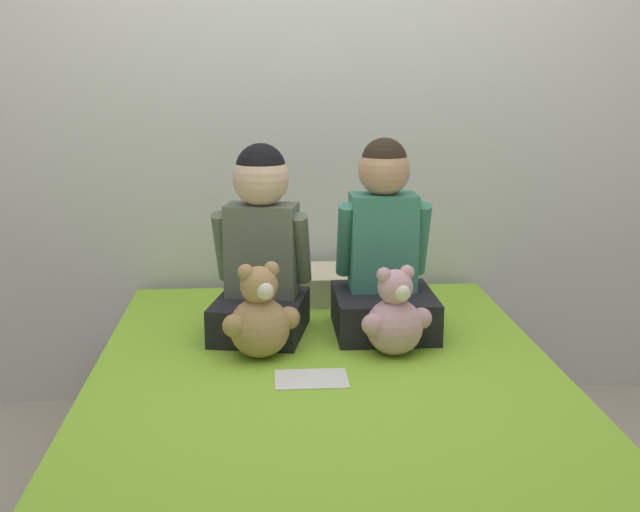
# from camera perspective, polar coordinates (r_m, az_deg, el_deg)

# --- Properties ---
(wall_behind_bed) EXTENTS (8.00, 0.06, 2.50)m
(wall_behind_bed) POSITION_cam_1_polar(r_m,az_deg,el_deg) (3.26, -0.91, 11.08)
(wall_behind_bed) COLOR silver
(wall_behind_bed) RESTS_ON ground_plane
(bed) EXTENTS (1.41, 2.01, 0.50)m
(bed) POSITION_cam_1_polar(r_m,az_deg,el_deg) (2.46, 0.59, -14.00)
(bed) COLOR #473828
(bed) RESTS_ON ground_plane
(child_on_left) EXTENTS (0.36, 0.40, 0.64)m
(child_on_left) POSITION_cam_1_polar(r_m,az_deg,el_deg) (2.68, -4.22, 0.45)
(child_on_left) COLOR black
(child_on_left) RESTS_ON bed
(child_on_right) EXTENTS (0.33, 0.36, 0.65)m
(child_on_right) POSITION_cam_1_polar(r_m,az_deg,el_deg) (2.71, 4.55, 0.10)
(child_on_right) COLOR black
(child_on_right) RESTS_ON bed
(teddy_bear_held_by_left_child) EXTENTS (0.24, 0.19, 0.30)m
(teddy_bear_held_by_left_child) POSITION_cam_1_polar(r_m,az_deg,el_deg) (2.48, -4.31, -4.41)
(teddy_bear_held_by_left_child) COLOR tan
(teddy_bear_held_by_left_child) RESTS_ON bed
(teddy_bear_held_by_right_child) EXTENTS (0.23, 0.18, 0.28)m
(teddy_bear_held_by_right_child) POSITION_cam_1_polar(r_m,az_deg,el_deg) (2.51, 5.35, -4.39)
(teddy_bear_held_by_right_child) COLOR #DBA3B2
(teddy_bear_held_by_right_child) RESTS_ON bed
(pillow_at_headboard) EXTENTS (0.55, 0.30, 0.11)m
(pillow_at_headboard) POSITION_cam_1_polar(r_m,az_deg,el_deg) (3.12, -0.61, -2.02)
(pillow_at_headboard) COLOR beige
(pillow_at_headboard) RESTS_ON bed
(sign_card) EXTENTS (0.21, 0.15, 0.00)m
(sign_card) POSITION_cam_1_polar(r_m,az_deg,el_deg) (2.34, -0.62, -8.73)
(sign_card) COLOR white
(sign_card) RESTS_ON bed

